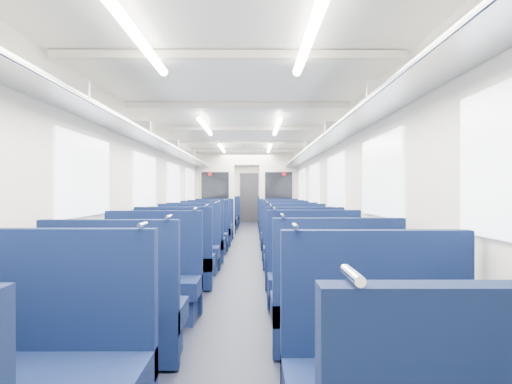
{
  "coord_description": "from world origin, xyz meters",
  "views": [
    {
      "loc": [
        0.2,
        -9.39,
        1.28
      ],
      "look_at": [
        0.25,
        2.11,
        1.25
      ],
      "focal_mm": 31.46,
      "sensor_mm": 36.0,
      "label": 1
    }
  ],
  "objects": [
    {
      "name": "dado_right",
      "position": [
        1.39,
        0.0,
        0.35
      ],
      "size": [
        0.03,
        17.9,
        0.7
      ],
      "primitive_type": "cube",
      "color": "#111A38",
      "rests_on": "floor"
    },
    {
      "name": "seat_23",
      "position": [
        0.83,
        5.16,
        0.34
      ],
      "size": [
        0.99,
        0.55,
        1.11
      ],
      "color": "#0E1B44",
      "rests_on": "floor"
    },
    {
      "name": "end_door",
      "position": [
        0.0,
        8.94,
        1.0
      ],
      "size": [
        0.75,
        0.06,
        2.0
      ],
      "primitive_type": "cube",
      "color": "black",
      "rests_on": "floor"
    },
    {
      "name": "seat_22",
      "position": [
        -0.83,
        5.29,
        0.34
      ],
      "size": [
        0.99,
        0.55,
        1.11
      ],
      "color": "#0E1B44",
      "rests_on": "floor"
    },
    {
      "name": "seat_19",
      "position": [
        0.83,
        1.99,
        0.34
      ],
      "size": [
        0.99,
        0.55,
        1.11
      ],
      "color": "#0E1B44",
      "rests_on": "floor"
    },
    {
      "name": "seat_12",
      "position": [
        -0.83,
        -1.46,
        0.34
      ],
      "size": [
        0.99,
        0.55,
        1.11
      ],
      "color": "#0E1B44",
      "rests_on": "floor"
    },
    {
      "name": "dado_left",
      "position": [
        -1.39,
        0.0,
        0.35
      ],
      "size": [
        0.03,
        17.9,
        0.7
      ],
      "primitive_type": "cube",
      "color": "#111A38",
      "rests_on": "floor"
    },
    {
      "name": "seat_20",
      "position": [
        -0.83,
        4.08,
        0.34
      ],
      "size": [
        0.99,
        0.55,
        1.11
      ],
      "color": "#0E1B44",
      "rests_on": "floor"
    },
    {
      "name": "seat_4",
      "position": [
        -0.83,
        -6.08,
        0.34
      ],
      "size": [
        0.99,
        0.55,
        1.11
      ],
      "color": "#0E1B44",
      "rests_on": "floor"
    },
    {
      "name": "seat_3",
      "position": [
        0.83,
        -7.2,
        0.34
      ],
      "size": [
        0.99,
        0.55,
        1.11
      ],
      "color": "#0E1B44",
      "rests_on": "floor"
    },
    {
      "name": "floor",
      "position": [
        0.0,
        0.0,
        0.0
      ],
      "size": [
        2.8,
        18.0,
        0.01
      ],
      "primitive_type": "cube",
      "color": "black",
      "rests_on": "ground"
    },
    {
      "name": "ceiling",
      "position": [
        0.0,
        0.0,
        2.35
      ],
      "size": [
        2.8,
        18.0,
        0.01
      ],
      "primitive_type": "cube",
      "color": "silver",
      "rests_on": "wall_left"
    },
    {
      "name": "seat_5",
      "position": [
        0.83,
        -5.89,
        0.34
      ],
      "size": [
        0.99,
        0.55,
        1.11
      ],
      "color": "#0E1B44",
      "rests_on": "floor"
    },
    {
      "name": "seat_7",
      "position": [
        0.83,
        -4.77,
        0.34
      ],
      "size": [
        0.99,
        0.55,
        1.11
      ],
      "color": "#0E1B44",
      "rests_on": "floor"
    },
    {
      "name": "wall_far",
      "position": [
        0.0,
        9.0,
        1.18
      ],
      "size": [
        2.8,
        0.02,
        2.35
      ],
      "primitive_type": "cube",
      "color": "beige",
      "rests_on": "floor"
    },
    {
      "name": "wall_left",
      "position": [
        -1.4,
        0.0,
        1.18
      ],
      "size": [
        0.02,
        18.0,
        2.35
      ],
      "primitive_type": "cube",
      "color": "beige",
      "rests_on": "floor"
    },
    {
      "name": "seat_16",
      "position": [
        -0.83,
        0.94,
        0.34
      ],
      "size": [
        0.99,
        0.55,
        1.11
      ],
      "color": "#0E1B44",
      "rests_on": "floor"
    },
    {
      "name": "seat_25",
      "position": [
        0.83,
        6.31,
        0.34
      ],
      "size": [
        0.99,
        0.55,
        1.11
      ],
      "color": "#0E1B44",
      "rests_on": "floor"
    },
    {
      "name": "wall_right",
      "position": [
        1.4,
        0.0,
        1.18
      ],
      "size": [
        0.02,
        18.0,
        2.35
      ],
      "primitive_type": "cube",
      "color": "beige",
      "rests_on": "floor"
    },
    {
      "name": "bulkhead",
      "position": [
        -0.0,
        3.02,
        1.23
      ],
      "size": [
        2.8,
        0.1,
        2.35
      ],
      "color": "beige",
      "rests_on": "floor"
    },
    {
      "name": "seat_8",
      "position": [
        -0.83,
        -3.56,
        0.34
      ],
      "size": [
        0.99,
        0.55,
        1.11
      ],
      "color": "#0E1B44",
      "rests_on": "floor"
    },
    {
      "name": "seat_17",
      "position": [
        0.83,
        0.81,
        0.34
      ],
      "size": [
        0.99,
        0.55,
        1.11
      ],
      "color": "#0E1B44",
      "rests_on": "floor"
    },
    {
      "name": "seat_6",
      "position": [
        -0.83,
        -4.93,
        0.34
      ],
      "size": [
        0.99,
        0.55,
        1.11
      ],
      "color": "#0E1B44",
      "rests_on": "floor"
    },
    {
      "name": "seat_26",
      "position": [
        -0.83,
        7.49,
        0.34
      ],
      "size": [
        0.99,
        0.55,
        1.11
      ],
      "color": "#0E1B44",
      "rests_on": "floor"
    },
    {
      "name": "seat_21",
      "position": [
        0.83,
        4.17,
        0.34
      ],
      "size": [
        0.99,
        0.55,
        1.11
      ],
      "color": "#0E1B44",
      "rests_on": "floor"
    },
    {
      "name": "seat_14",
      "position": [
        -0.83,
        -0.25,
        0.34
      ],
      "size": [
        0.99,
        0.55,
        1.11
      ],
      "color": "#0E1B44",
      "rests_on": "floor"
    },
    {
      "name": "seat_15",
      "position": [
        0.83,
        -0.15,
        0.34
      ],
      "size": [
        0.99,
        0.55,
        1.11
      ],
      "color": "#0E1B44",
      "rests_on": "floor"
    },
    {
      "name": "seat_2",
      "position": [
        -0.83,
        -7.1,
        0.34
      ],
      "size": [
        0.99,
        0.55,
        1.11
      ],
      "color": "#0E1B44",
      "rests_on": "floor"
    },
    {
      "name": "windows",
      "position": [
        0.0,
        -0.46,
        1.42
      ],
      "size": [
        2.78,
        15.6,
        0.75
      ],
      "color": "white",
      "rests_on": "wall_left"
    },
    {
      "name": "seat_9",
      "position": [
        0.83,
        -3.63,
        0.34
      ],
      "size": [
        0.99,
        0.55,
        1.11
      ],
      "color": "#0E1B44",
      "rests_on": "floor"
    },
    {
      "name": "seat_10",
      "position": [
        -0.83,
        -2.43,
        0.34
      ],
      "size": [
        0.99,
        0.55,
        1.11
      ],
      "color": "#0E1B44",
      "rests_on": "floor"
    },
    {
      "name": "seat_18",
      "position": [
        -0.83,
        2.13,
        0.34
      ],
      "size": [
        0.99,
        0.55,
        1.11
      ],
      "color": "#0E1B44",
      "rests_on": "floor"
    },
    {
      "name": "seat_24",
      "position": [
        -0.83,
        6.44,
        0.34
      ],
      "size": [
        0.99,
        0.55,
        1.11
      ],
      "color": "#0E1B44",
      "rests_on": "floor"
    },
    {
      "name": "luggage_rack_right",
      "position": [
        1.21,
        0.0,
        1.97
      ],
      "size": [
        0.36,
        17.4,
        0.18
      ],
      "color": "#B2B5BA",
      "rests_on": "wall_right"
    },
    {
      "name": "ceiling_fittings",
      "position": [
        0.0,
        -0.26,
        2.29
      ],
      "size": [
        2.7,
        16.06,
        0.11
      ],
      "color": "beige",
      "rests_on": "ceiling"
    },
    {
      "name": "seat_11",
      "position": [
        0.83,
        -2.45,
        0.34
      ],
      "size": [
        0.99,
        0.55,
        1.11
      ],
      "color": "#0E1B44",
      "rests_on": "floor"
    },
    {
      "name": "seat_27",
      "position": [
        0.83,
        7.6,
        0.34
      ],
      "size": [
        0.99,
        0.55,
        1.11
      ],
      "color": "#0E1B44",
      "rests_on": "floor"
    },
    {
      "name": "seat_13",
      "position": [
        0.83,
        -1.26,
        0.34
      ],
      "size": [
        0.99,
        0.55,
        1.11
      ],
      "color": "#0E1B44",
      "rests_on": "floor"
    },
    {
      "name": "luggage_rack_left",
      "position": [
        -1.21,
        0.0,
        1.97
      ],
      "size": [
        0.36,
        17.4,
        0.18
      ],
      "color": "#B2B5BA",
      "rests_on": "wall_left"
    }
  ]
}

